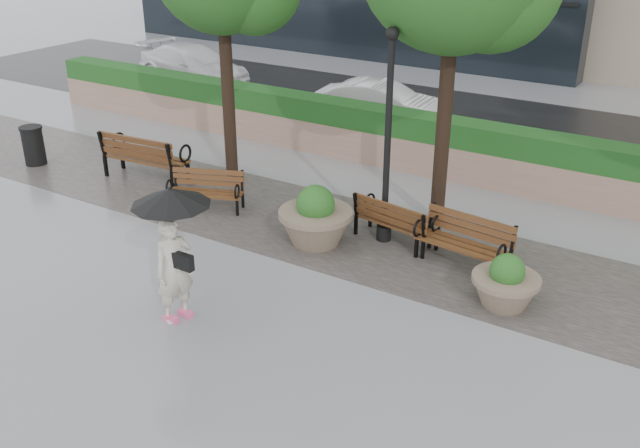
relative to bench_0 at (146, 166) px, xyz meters
The scene contains 15 objects.
ground 6.12m from the bench_0, 30.28° to the right, with size 100.00×100.00×0.00m, color gray.
cobble_strip 5.29m from the bench_0, ahead, with size 28.00×3.20×0.01m, color #383330.
hedge_wall 6.58m from the bench_0, 36.61° to the left, with size 24.00×0.80×1.35m.
asphalt_street 9.52m from the bench_0, 56.33° to the left, with size 40.00×7.00×0.00m, color black.
bench_0 is the anchor object (origin of this frame).
bench_1 2.38m from the bench_0, 14.59° to the right, with size 1.63×1.13×0.82m.
bench_2 6.33m from the bench_0, ahead, with size 1.71×0.90×0.87m.
bench_3 7.76m from the bench_0, ahead, with size 1.75×0.86×0.90m.
planter_left 5.13m from the bench_0, ahead, with size 1.39×1.39×1.17m.
planter_right 8.89m from the bench_0, ahead, with size 1.08×1.08×0.91m.
trash_bin 3.10m from the bench_0, 167.12° to the right, with size 0.54×0.54×0.90m, color black.
lamppost 6.27m from the bench_0, ahead, with size 0.28×0.28×3.99m.
car_left 8.92m from the bench_0, 123.92° to the left, with size 1.85×4.56×1.32m, color white.
car_right 7.13m from the bench_0, 68.49° to the left, with size 1.30×3.74×1.23m, color white.
pedestrian 6.27m from the bench_0, 41.00° to the right, with size 1.18×1.18×2.16m.
Camera 1 is at (6.25, -7.86, 6.02)m, focal length 40.00 mm.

